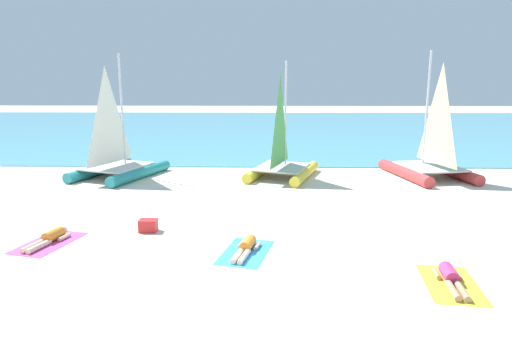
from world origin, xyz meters
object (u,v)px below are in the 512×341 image
sailboat_teal (117,159)px  towel_left (49,243)px  sailboat_yellow (282,161)px  sailboat_red (430,159)px  cooler_box (148,226)px  sunbather_middle (246,247)px  sunbather_left (50,238)px  sunbather_right (451,277)px  towel_right (451,284)px  towel_middle (246,252)px

sailboat_teal → towel_left: bearing=-64.9°
sailboat_teal → sailboat_yellow: size_ratio=1.06×
sailboat_red → cooler_box: sailboat_red is taller
towel_left → sailboat_red: bearing=33.0°
sailboat_red → sailboat_yellow: (-6.66, -0.11, -0.07)m
cooler_box → sailboat_red: bearing=35.1°
sailboat_yellow → cooler_box: size_ratio=10.37×
towel_left → sunbather_middle: bearing=-5.0°
sunbather_left → sailboat_teal: bearing=110.3°
sailboat_yellow → sunbather_right: bearing=-55.5°
sailboat_teal → sunbather_left: bearing=-64.7°
sunbather_left → sunbather_right: same height
towel_right → cooler_box: (-7.40, 3.21, 0.17)m
cooler_box → towel_middle: bearing=-27.8°
sunbather_middle → towel_right: 4.81m
towel_left → cooler_box: 2.65m
sunbather_middle → cooler_box: bearing=166.5°
towel_left → towel_middle: 5.37m
sailboat_yellow → sunbather_middle: 9.04m
sunbather_middle → sunbather_right: (4.49, -1.68, 0.00)m
sunbather_middle → towel_right: bearing=-8.2°
sailboat_teal → towel_middle: 10.87m
towel_right → cooler_box: cooler_box is taller
sailboat_yellow → sunbather_right: sailboat_yellow is taller
sailboat_red → cooler_box: bearing=-155.3°
sailboat_red → sailboat_yellow: 6.66m
sailboat_yellow → towel_right: 11.20m
towel_left → sunbather_left: 0.14m
sunbather_right → sailboat_red: bearing=79.9°
sailboat_yellow → towel_left: sailboat_yellow is taller
towel_left → sailboat_yellow: bearing=52.2°
towel_middle → sunbather_right: 4.79m
sunbather_left → sunbather_right: size_ratio=0.99×
sunbather_middle → sailboat_teal: bearing=138.5°
sunbather_middle → towel_right: (4.48, -1.75, -0.13)m
sailboat_red → sunbather_right: (-3.39, -10.73, -0.71)m
towel_left → cooler_box: size_ratio=3.80×
sailboat_yellow → towel_left: 10.75m
sailboat_red → cooler_box: size_ratio=11.28×
sailboat_teal → towel_left: sailboat_teal is taller
sailboat_teal → sunbather_left: 8.35m
sailboat_teal → sailboat_yellow: sailboat_teal is taller
towel_middle → sunbather_right: size_ratio=1.21×
sailboat_red → sunbather_middle: size_ratio=3.62×
sunbather_middle → sailboat_yellow: bearing=95.4°
towel_right → cooler_box: 8.06m
towel_left → sunbather_right: 10.08m
sailboat_red → sunbather_right: size_ratio=3.60×
sailboat_teal → sunbather_middle: size_ratio=3.54×
towel_right → towel_left: bearing=167.3°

